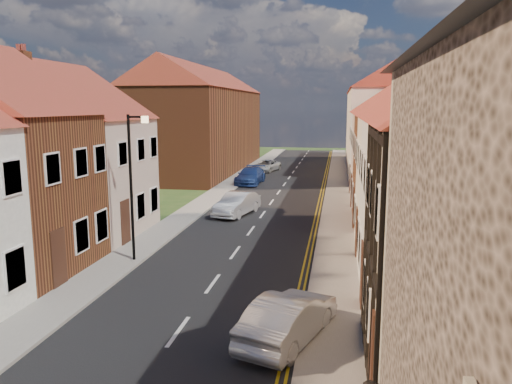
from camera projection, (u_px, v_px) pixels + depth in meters
road at (263, 215)px, 29.96m from camera, size 7.00×90.00×0.02m
pavement_left at (192, 211)px, 30.67m from camera, size 1.80×90.00×0.12m
pavement_right at (337, 216)px, 29.24m from camera, size 1.80×90.00×0.12m
cottage_r_white_near at (491, 168)px, 16.12m from camera, size 8.30×6.00×9.00m
cottage_r_cream_mid at (454, 153)px, 21.37m from camera, size 8.30×5.20×9.00m
cottage_r_pink at (431, 144)px, 26.62m from camera, size 8.30×6.00×9.00m
cottage_r_white_far at (417, 137)px, 31.87m from camera, size 8.30×5.20×9.00m
cottage_r_cream_far at (406, 133)px, 37.12m from camera, size 8.30×6.00×9.00m
cottage_l_pink at (59, 148)px, 24.76m from camera, size 8.30×6.30×8.80m
block_right_far at (387, 117)px, 51.85m from camera, size 8.30×24.20×10.50m
block_left_far at (202, 118)px, 50.02m from camera, size 8.30×24.20×10.50m
lamppost at (133, 179)px, 20.27m from camera, size 0.88×0.15×6.00m
car_mid at (237, 204)px, 29.78m from camera, size 2.36×4.35×1.36m
car_far at (250, 176)px, 41.85m from camera, size 2.15×4.85×1.38m
car_distant at (266, 166)px, 49.75m from camera, size 2.86×4.49×1.15m
car_mid_b at (289, 318)px, 13.78m from camera, size 2.65×4.30×1.34m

